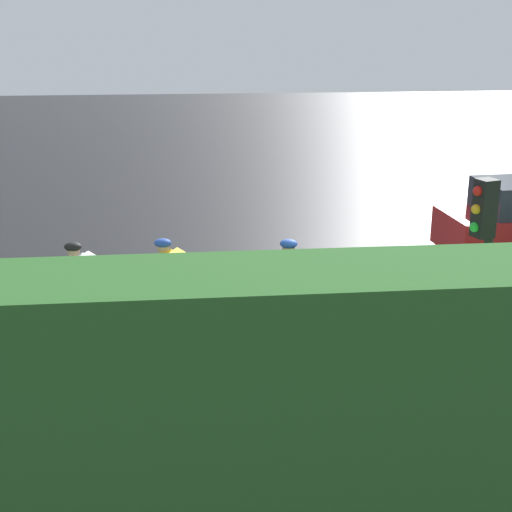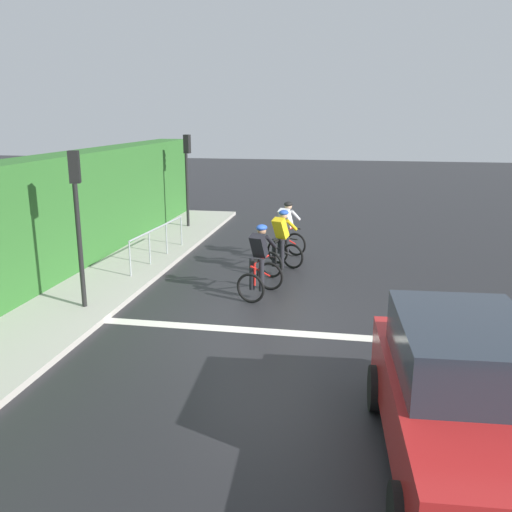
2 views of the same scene
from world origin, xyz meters
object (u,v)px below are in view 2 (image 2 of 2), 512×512
Objects in this scene: traffic_light_near_crossing at (77,207)px; pedestrian_railing_kerbside at (158,235)px; cyclist_lead at (286,232)px; car_red at (463,399)px; cyclist_second at (282,243)px; cyclist_mid at (260,263)px; traffic_light_far_junction at (187,167)px.

traffic_light_near_crossing reaches higher than pedestrian_railing_kerbside.
cyclist_lead is 3.59m from pedestrian_railing_kerbside.
car_red is at bearing -31.22° from traffic_light_near_crossing.
cyclist_second is 5.32m from traffic_light_near_crossing.
cyclist_mid is at bearing -35.99° from pedestrian_railing_kerbside.
cyclist_second is at bearing 83.50° from cyclist_mid.
cyclist_lead is 0.50× the size of traffic_light_near_crossing.
cyclist_second is 1.99m from cyclist_mid.
cyclist_lead is 0.48× the size of pedestrian_railing_kerbside.
traffic_light_far_junction is (-3.82, 7.02, 1.43)m from cyclist_mid.
cyclist_lead is 0.50× the size of traffic_light_far_junction.
pedestrian_railing_kerbside is at bearing 86.96° from traffic_light_near_crossing.
car_red is at bearing -59.53° from cyclist_mid.
cyclist_second is 0.50× the size of traffic_light_near_crossing.
pedestrian_railing_kerbside is (0.55, -4.65, -1.44)m from traffic_light_far_junction.
car_red is 10.45m from pedestrian_railing_kerbside.
cyclist_second reaches higher than pedestrian_railing_kerbside.
cyclist_second is at bearing 112.17° from car_red.
traffic_light_near_crossing is at bearing -126.61° from cyclist_lead.
traffic_light_far_junction reaches higher than cyclist_lead.
cyclist_second is 1.00× the size of cyclist_mid.
traffic_light_near_crossing is at bearing 148.78° from car_red.
traffic_light_far_junction is at bearing 92.24° from traffic_light_near_crossing.
pedestrian_railing_kerbside is (0.21, 3.94, -1.44)m from traffic_light_near_crossing.
cyclist_second is (0.05, -1.39, 0.00)m from cyclist_lead.
traffic_light_far_junction reaches higher than cyclist_second.
cyclist_lead is at bearing 86.98° from cyclist_mid.
cyclist_lead is 1.00× the size of cyclist_second.
cyclist_lead is at bearing 109.32° from car_red.
traffic_light_far_junction is at bearing 118.53° from cyclist_mid.
traffic_light_near_crossing is 1.00× the size of traffic_light_far_junction.
traffic_light_near_crossing is at bearing -87.76° from traffic_light_far_junction.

